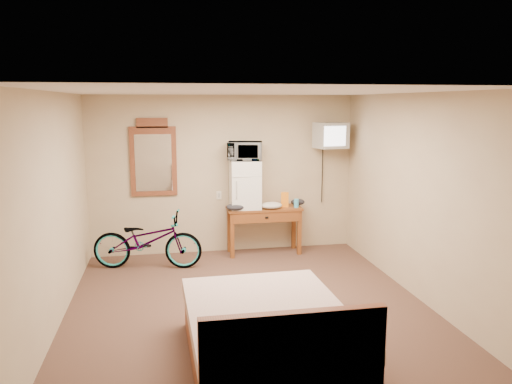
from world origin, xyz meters
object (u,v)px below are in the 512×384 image
Objects in this scene: wall_mirror at (153,159)px; desk at (264,216)px; blue_cup at (296,203)px; mini_fridge at (245,184)px; bicycle at (147,240)px; crt_television at (331,135)px; microwave at (245,151)px; bed at (269,335)px.

desk is at bearing -8.99° from wall_mirror.
mini_fridge is at bearing 172.72° from blue_cup.
wall_mirror is 1.30m from bicycle.
mini_fridge is 5.64× the size of blue_cup.
wall_mirror is at bearing 0.56° from bicycle.
blue_cup is at bearing -171.54° from crt_television.
microwave is 1.41m from wall_mirror.
desk is 0.54m from blue_cup.
blue_cup is 0.07× the size of bed.
crt_television is at bearing 0.92° from desk.
bed reaches higher than bicycle.
crt_television is 2.79m from wall_mirror.
bicycle is (-2.31, -0.31, -0.40)m from blue_cup.
desk is 8.80× the size of blue_cup.
crt_television is (1.37, -0.02, 0.22)m from microwave.
mini_fridge reaches higher than bed.
crt_television is 0.51× the size of wall_mirror.
bed is (1.16, -3.01, -0.12)m from bicycle.
desk is at bearing -6.54° from mini_fridge.
desk is 0.75× the size of bicycle.
wall_mirror reaches higher than desk.
microwave reaches higher than mini_fridge.
desk is 1.56× the size of mini_fridge.
bed is at bearing -83.61° from microwave.
crt_television is at bearing 11.42° from microwave.
bicycle is (-2.88, -0.39, -1.46)m from crt_television.
desk is 1.08m from microwave.
mini_fridge is 0.52m from microwave.
microwave is at bearing 56.33° from mini_fridge.
wall_mirror reaches higher than microwave.
mini_fridge is 1.23× the size of crt_television.
mini_fridge reaches higher than bicycle.
wall_mirror is (-2.76, 0.25, -0.34)m from crt_television.
crt_television is at bearing 8.46° from blue_cup.
mini_fridge is 1.44× the size of microwave.
microwave is at bearing 172.70° from blue_cup.
blue_cup is at bearing 70.92° from bed.
mini_fridge is at bearing -9.52° from wall_mirror.
desk is 0.98× the size of wall_mirror.
microwave is at bearing 84.22° from bed.
blue_cup is at bearing 4.87° from microwave.
bicycle is at bearing -152.52° from microwave.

